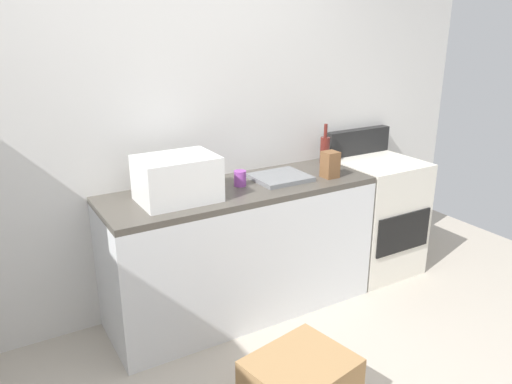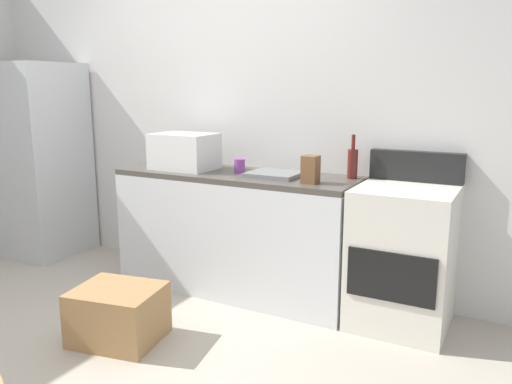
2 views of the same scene
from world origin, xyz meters
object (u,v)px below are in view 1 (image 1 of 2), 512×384
Objects in this scene: microwave at (177,179)px; coffee_mug at (240,178)px; knife_block at (330,165)px; wine_bottle at (325,149)px; stove_oven at (375,214)px.

coffee_mug is (0.45, 0.05, -0.09)m from microwave.
knife_block reaches higher than coffee_mug.
microwave is 0.46m from coffee_mug.
coffee_mug is at bearing 6.58° from microwave.
microwave is at bearing -173.42° from coffee_mug.
knife_block is (1.07, -0.10, -0.05)m from microwave.
stove_oven is at bearing -21.81° from wine_bottle.
coffee_mug is 0.56× the size of knife_block.
wine_bottle is 0.82m from coffee_mug.
microwave is 1.53× the size of wine_bottle.
wine_bottle is at bearing 10.40° from coffee_mug.
knife_block is at bearing -122.00° from wine_bottle.
coffee_mug is at bearing 166.39° from knife_block.
wine_bottle reaches higher than microwave.
stove_oven is 3.67× the size of wine_bottle.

